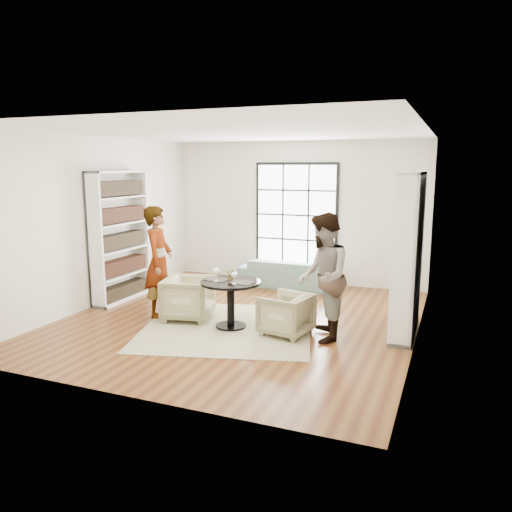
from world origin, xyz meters
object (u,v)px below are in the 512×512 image
at_px(sofa, 287,273).
at_px(armchair_left, 189,298).
at_px(wine_glass_left, 216,272).
at_px(flower_centerpiece, 232,274).
at_px(person_left, 159,262).
at_px(wine_glass_right, 234,275).
at_px(person_right, 323,277).
at_px(pedestal_table, 231,294).
at_px(armchair_right, 286,314).

bearing_deg(sofa, armchair_left, 75.45).
xyz_separation_m(wine_glass_left, flower_centerpiece, (0.19, 0.14, -0.06)).
xyz_separation_m(sofa, person_left, (-1.33, -2.74, 0.64)).
xyz_separation_m(sofa, wine_glass_right, (0.17, -3.03, 0.59)).
relative_size(armchair_left, person_left, 0.42).
height_order(wine_glass_left, flower_centerpiece, wine_glass_left).
bearing_deg(flower_centerpiece, person_right, -1.18).
xyz_separation_m(pedestal_table, wine_glass_left, (-0.19, -0.10, 0.36)).
bearing_deg(sofa, person_right, 118.79).
height_order(armchair_left, wine_glass_right, wine_glass_right).
relative_size(sofa, wine_glass_left, 9.12).
bearing_deg(armchair_left, sofa, -28.72).
bearing_deg(wine_glass_right, sofa, 93.29).
bearing_deg(armchair_left, person_left, 77.11).
height_order(pedestal_table, armchair_right, pedestal_table).
height_order(sofa, flower_centerpiece, flower_centerpiece).
xyz_separation_m(pedestal_table, person_right, (1.45, 0.01, 0.38)).
bearing_deg(person_right, wine_glass_right, -100.52).
relative_size(armchair_left, wine_glass_right, 4.11).
distance_m(person_left, person_right, 2.82).
distance_m(pedestal_table, person_right, 1.50).
relative_size(armchair_right, person_left, 0.37).
bearing_deg(wine_glass_right, armchair_left, 163.39).
height_order(person_left, wine_glass_left, person_left).
distance_m(armchair_right, flower_centerpiece, 1.04).
relative_size(wine_glass_right, flower_centerpiece, 0.97).
distance_m(sofa, wine_glass_right, 3.09).
height_order(armchair_right, wine_glass_left, wine_glass_left).
relative_size(sofa, armchair_left, 2.52).
xyz_separation_m(armchair_left, wine_glass_left, (0.63, -0.23, 0.54)).
distance_m(pedestal_table, person_left, 1.43).
relative_size(sofa, flower_centerpiece, 10.09).
relative_size(armchair_right, person_right, 0.37).
relative_size(person_left, wine_glass_left, 8.63).
bearing_deg(sofa, flower_centerpiece, 92.15).
distance_m(pedestal_table, wine_glass_right, 0.39).
relative_size(sofa, armchair_right, 2.83).
xyz_separation_m(armchair_right, flower_centerpiece, (-0.90, 0.03, 0.52)).
distance_m(sofa, flower_centerpiece, 2.89).
distance_m(sofa, armchair_left, 2.85).
bearing_deg(wine_glass_right, person_left, 169.30).
height_order(person_left, flower_centerpiece, person_left).
height_order(pedestal_table, sofa, pedestal_table).
distance_m(sofa, wine_glass_left, 3.04).
bearing_deg(wine_glass_right, wine_glass_left, 171.25).
height_order(sofa, armchair_right, armchair_right).
height_order(armchair_left, armchair_right, armchair_left).
height_order(armchair_left, person_right, person_right).
bearing_deg(pedestal_table, sofa, 90.88).
bearing_deg(person_left, armchair_left, -105.61).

